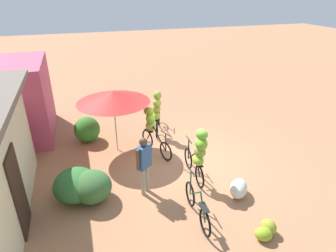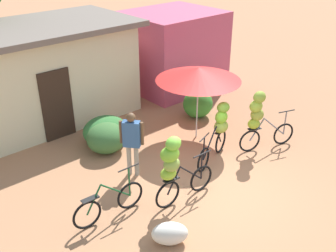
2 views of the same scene
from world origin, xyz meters
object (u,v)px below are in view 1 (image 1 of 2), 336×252
Objects in this scene: bicycle_center_loaded at (152,126)px; bicycle_by_shop at (157,110)px; produce_sack at (239,188)px; bicycle_near_pile at (199,152)px; shop_pink at (7,101)px; market_umbrella at (113,97)px; bicycle_leftmost at (197,206)px; banana_pile_on_ground at (266,230)px; person_vendor at (144,160)px.

bicycle_by_shop is at bearing -24.80° from bicycle_center_loaded.
bicycle_center_loaded is at bearing 26.81° from produce_sack.
bicycle_by_shop reaches higher than bicycle_near_pile.
produce_sack is at bearing -136.27° from bicycle_near_pile.
bicycle_by_shop is (-1.50, -5.06, -0.39)m from shop_pink.
market_umbrella is 1.43× the size of bicycle_center_loaded.
bicycle_leftmost is 4.55m from bicycle_by_shop.
bicycle_center_loaded is at bearing -118.80° from shop_pink.
produce_sack is at bearing -141.76° from market_umbrella.
shop_pink is 1.86× the size of bicycle_by_shop.
bicycle_leftmost reaches higher than produce_sack.
bicycle_leftmost is 2.36× the size of produce_sack.
bicycle_by_shop is at bearing -106.49° from shop_pink.
banana_pile_on_ground is at bearing -152.17° from market_umbrella.
bicycle_center_loaded reaches higher than bicycle_leftmost.
shop_pink is at bearing 57.82° from market_umbrella.
produce_sack is 2.59m from person_vendor.
produce_sack is 0.42× the size of person_vendor.
banana_pile_on_ground is (-2.27, -0.68, -0.83)m from bicycle_near_pile.
bicycle_by_shop reaches higher than bicycle_center_loaded.
bicycle_leftmost is at bearing -144.23° from person_vendor.
bicycle_near_pile reaches higher than person_vendor.
market_umbrella is at bearing 8.04° from person_vendor.
market_umbrella reaches higher than bicycle_near_pile.
bicycle_near_pile is 1.05× the size of bicycle_center_loaded.
shop_pink is at bearing 47.77° from produce_sack.
person_vendor is (0.02, 1.50, 0.03)m from bicycle_near_pile.
bicycle_near_pile reaches higher than banana_pile_on_ground.
bicycle_center_loaded is 2.31× the size of produce_sack.
market_umbrella is 2.69m from person_vendor.
bicycle_leftmost reaches higher than banana_pile_on_ground.
bicycle_by_shop is at bearing 14.65° from produce_sack.
market_umbrella is 1.36× the size of bicycle_near_pile.
shop_pink is at bearing 40.64° from banana_pile_on_ground.
produce_sack reaches higher than banana_pile_on_ground.
bicycle_center_loaded is 1.13m from bicycle_by_shop.
bicycle_leftmost is 0.96× the size of bicycle_by_shop.
bicycle_leftmost is 1.45m from produce_sack.
person_vendor is (2.29, 2.18, 0.86)m from banana_pile_on_ground.
bicycle_by_shop reaches higher than bicycle_leftmost.
bicycle_near_pile is 1.50m from person_vendor.
bicycle_by_shop is at bearing 4.43° from bicycle_near_pile.
banana_pile_on_ground is at bearing -162.51° from bicycle_center_loaded.
bicycle_near_pile is at bearing -90.69° from person_vendor.
person_vendor is (-2.52, -0.36, -0.88)m from market_umbrella.
bicycle_leftmost is at bearing -161.27° from market_umbrella.
bicycle_center_loaded is (-0.35, -1.13, -1.03)m from market_umbrella.
banana_pile_on_ground is (-4.81, -2.54, -1.74)m from market_umbrella.
produce_sack is (-3.04, -1.53, -0.64)m from bicycle_center_loaded.
shop_pink is 4.57× the size of produce_sack.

